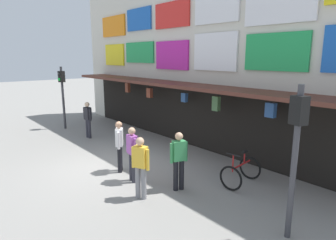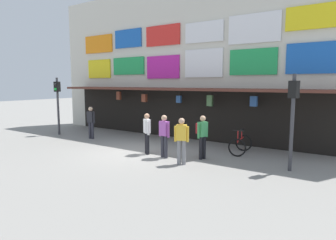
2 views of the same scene
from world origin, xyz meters
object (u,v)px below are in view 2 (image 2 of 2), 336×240
(pedestrian_in_white, at_px, (202,134))
(traffic_light_far, at_px, (293,107))
(bicycle_parked, at_px, (240,144))
(pedestrian_in_blue, at_px, (147,131))
(pedestrian_in_black, at_px, (91,121))
(pedestrian_in_yellow, at_px, (181,138))
(pedestrian_in_red, at_px, (164,134))
(traffic_light_near, at_px, (57,97))

(pedestrian_in_white, bearing_deg, traffic_light_far, 4.96)
(pedestrian_in_white, bearing_deg, bicycle_parked, 60.37)
(pedestrian_in_blue, bearing_deg, pedestrian_in_black, 167.62)
(traffic_light_far, height_order, bicycle_parked, traffic_light_far)
(traffic_light_far, xyz_separation_m, pedestrian_in_white, (-3.16, -0.27, -1.16))
(pedestrian_in_yellow, bearing_deg, pedestrian_in_red, 157.80)
(pedestrian_in_red, bearing_deg, traffic_light_near, 173.24)
(traffic_light_far, distance_m, bicycle_parked, 3.14)
(pedestrian_in_white, bearing_deg, pedestrian_in_red, -151.99)
(pedestrian_in_blue, bearing_deg, bicycle_parked, 34.85)
(traffic_light_far, distance_m, pedestrian_in_white, 3.37)
(traffic_light_far, bearing_deg, pedestrian_in_yellow, -157.75)
(pedestrian_in_black, distance_m, pedestrian_in_white, 6.74)
(bicycle_parked, bearing_deg, pedestrian_in_black, -171.02)
(bicycle_parked, bearing_deg, traffic_light_far, -31.27)
(pedestrian_in_black, relative_size, pedestrian_in_yellow, 1.00)
(traffic_light_far, xyz_separation_m, bicycle_parked, (-2.23, 1.35, -1.75))
(traffic_light_near, bearing_deg, pedestrian_in_blue, -6.71)
(traffic_light_near, height_order, pedestrian_in_black, traffic_light_near)
(traffic_light_near, distance_m, pedestrian_in_yellow, 9.17)
(pedestrian_in_black, relative_size, pedestrian_in_blue, 1.00)
(pedestrian_in_white, distance_m, pedestrian_in_yellow, 1.14)
(pedestrian_in_black, bearing_deg, traffic_light_far, -0.84)
(bicycle_parked, height_order, pedestrian_in_red, pedestrian_in_red)
(pedestrian_in_blue, distance_m, pedestrian_in_white, 2.30)
(traffic_light_far, height_order, pedestrian_in_red, traffic_light_far)
(pedestrian_in_red, height_order, pedestrian_in_yellow, same)
(pedestrian_in_black, height_order, pedestrian_in_blue, same)
(traffic_light_near, xyz_separation_m, pedestrian_in_black, (2.50, 0.16, -1.19))
(traffic_light_far, bearing_deg, pedestrian_in_blue, -171.10)
(bicycle_parked, bearing_deg, pedestrian_in_yellow, -113.01)
(traffic_light_near, height_order, pedestrian_in_blue, traffic_light_near)
(traffic_light_near, xyz_separation_m, traffic_light_far, (12.38, 0.02, 0.00))
(pedestrian_in_black, distance_m, pedestrian_in_blue, 4.60)
(pedestrian_in_white, xyz_separation_m, pedestrian_in_red, (-1.29, -0.69, -0.04))
(pedestrian_in_black, height_order, pedestrian_in_red, same)
(pedestrian_in_red, bearing_deg, traffic_light_far, 12.18)
(pedestrian_in_black, xyz_separation_m, pedestrian_in_yellow, (6.49, -1.53, 0.00))
(pedestrian_in_white, relative_size, pedestrian_in_yellow, 1.00)
(bicycle_parked, relative_size, pedestrian_in_black, 0.74)
(traffic_light_near, xyz_separation_m, pedestrian_in_white, (9.23, -0.26, -1.16))
(pedestrian_in_white, bearing_deg, pedestrian_in_blue, -165.69)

